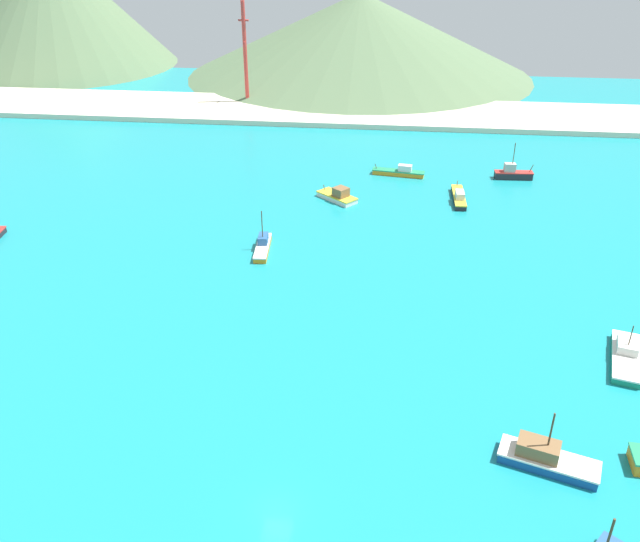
{
  "coord_description": "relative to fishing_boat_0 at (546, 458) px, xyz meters",
  "views": [
    {
      "loc": [
        8.1,
        -39.46,
        45.61
      ],
      "look_at": [
        -0.56,
        38.87,
        2.12
      ],
      "focal_mm": 37.51,
      "sensor_mm": 36.0,
      "label": 1
    }
  ],
  "objects": [
    {
      "name": "fishing_boat_12",
      "position": [
        12.09,
        17.59,
        -0.24
      ],
      "size": [
        5.45,
        10.37,
        4.52
      ],
      "color": "#198466",
      "rests_on": "ground"
    },
    {
      "name": "fishing_boat_4",
      "position": [
        -3.42,
        62.74,
        -0.23
      ],
      "size": [
        2.04,
        9.91,
        2.11
      ],
      "color": "#232328",
      "rests_on": "ground"
    },
    {
      "name": "radio_tower",
      "position": [
        -52.81,
        120.18,
        11.97
      ],
      "size": [
        2.53,
        2.02,
        25.31
      ],
      "color": "#B7332D",
      "rests_on": "ground"
    },
    {
      "name": "fishing_boat_9",
      "position": [
        7.38,
        74.66,
        0.09
      ],
      "size": [
        7.14,
        2.28,
        6.96
      ],
      "color": "#232328",
      "rests_on": "ground"
    },
    {
      "name": "beach_strip",
      "position": [
        -23.73,
        115.04,
        -0.33
      ],
      "size": [
        247.0,
        24.47,
        1.2
      ],
      "primitive_type": "cube",
      "color": "beige",
      "rests_on": "ground"
    },
    {
      "name": "hill_central",
      "position": [
        -26.55,
        158.63,
        10.76
      ],
      "size": [
        102.55,
        102.55,
        23.39
      ],
      "color": "#56704C",
      "rests_on": "ground"
    },
    {
      "name": "ground",
      "position": [
        -23.73,
        22.07,
        -1.18
      ],
      "size": [
        260.0,
        280.0,
        0.5
      ],
      "color": "teal"
    },
    {
      "name": "fishing_boat_7",
      "position": [
        -33.93,
        40.29,
        -0.22
      ],
      "size": [
        2.52,
        8.64,
        6.25
      ],
      "color": "orange",
      "rests_on": "ground"
    },
    {
      "name": "fishing_boat_1",
      "position": [
        -24.4,
        60.66,
        -0.11
      ],
      "size": [
        7.64,
        7.18,
        2.51
      ],
      "color": "silver",
      "rests_on": "ground"
    },
    {
      "name": "fishing_boat_6",
      "position": [
        -13.8,
        73.98,
        -0.22
      ],
      "size": [
        10.05,
        3.26,
        2.18
      ],
      "color": "orange",
      "rests_on": "ground"
    },
    {
      "name": "fishing_boat_0",
      "position": [
        0.0,
        0.0,
        0.0
      ],
      "size": [
        9.43,
        5.59,
        6.21
      ],
      "color": "#14478C",
      "rests_on": "ground"
    },
    {
      "name": "hill_west",
      "position": [
        -121.46,
        162.51,
        17.23
      ],
      "size": [
        71.5,
        71.5,
        36.33
      ],
      "color": "#56704C",
      "rests_on": "ground"
    }
  ]
}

